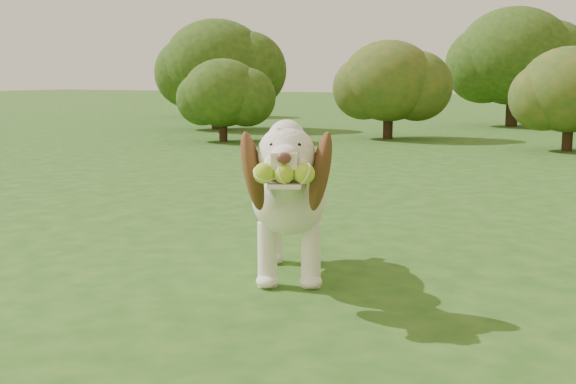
% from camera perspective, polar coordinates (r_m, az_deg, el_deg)
% --- Properties ---
extents(ground, '(80.00, 80.00, 0.00)m').
position_cam_1_polar(ground, '(3.91, -6.35, -5.78)').
color(ground, '#204C15').
rests_on(ground, ground).
extents(dog, '(0.78, 1.20, 0.82)m').
position_cam_1_polar(dog, '(3.54, 0.18, -0.07)').
color(dog, white).
rests_on(dog, ground).
extents(shrub_a, '(1.24, 1.24, 1.28)m').
position_cam_1_polar(shrub_a, '(11.27, -5.18, 7.80)').
color(shrub_a, '#382314').
rests_on(shrub_a, ground).
extents(shrub_c, '(1.36, 1.36, 1.41)m').
position_cam_1_polar(shrub_c, '(10.48, 21.41, 7.54)').
color(shrub_c, '#382314').
rests_on(shrub_c, ground).
extents(shrub_e, '(2.01, 2.01, 2.08)m').
position_cam_1_polar(shrub_e, '(13.93, -5.70, 9.98)').
color(shrub_e, '#382314').
rests_on(shrub_e, ground).
extents(shrub_i, '(2.31, 2.31, 2.39)m').
position_cam_1_polar(shrub_i, '(15.40, 17.46, 10.19)').
color(shrub_i, '#382314').
rests_on(shrub_i, ground).
extents(shrub_g, '(1.79, 1.79, 1.85)m').
position_cam_1_polar(shrub_g, '(18.54, -6.67, 9.31)').
color(shrub_g, '#382314').
rests_on(shrub_g, ground).
extents(shrub_b, '(1.53, 1.53, 1.59)m').
position_cam_1_polar(shrub_b, '(11.85, 7.97, 8.68)').
color(shrub_b, '#382314').
rests_on(shrub_b, ground).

